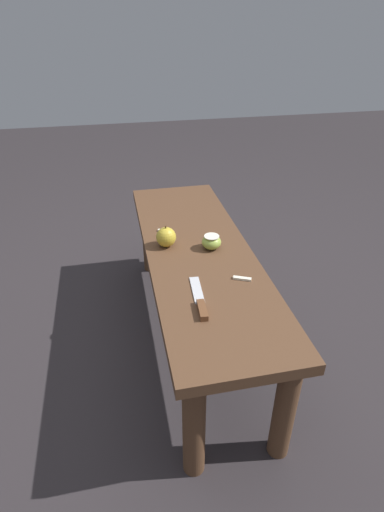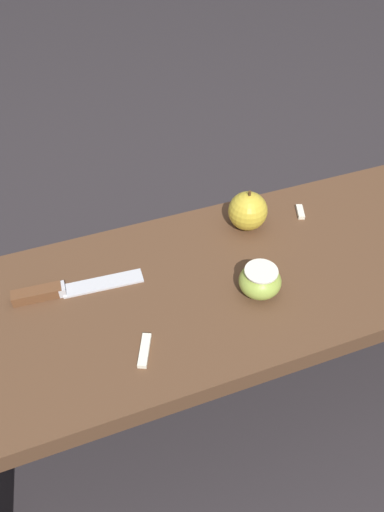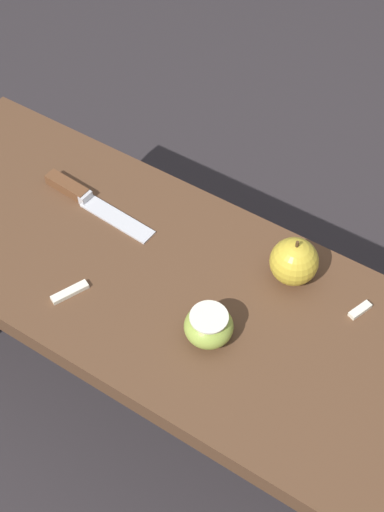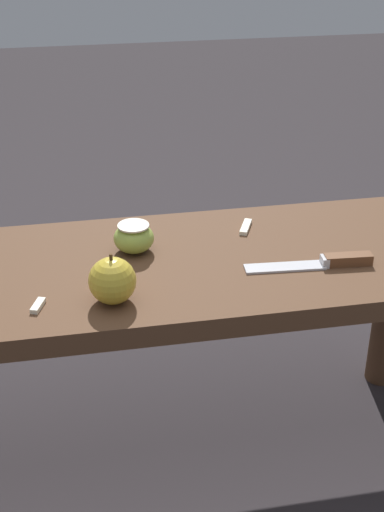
{
  "view_description": "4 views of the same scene",
  "coord_description": "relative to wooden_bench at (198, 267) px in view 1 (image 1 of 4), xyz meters",
  "views": [
    {
      "loc": [
        -1.3,
        0.3,
        1.24
      ],
      "look_at": [
        -0.09,
        0.04,
        0.48
      ],
      "focal_mm": 28.0,
      "sensor_mm": 36.0,
      "label": 1
    },
    {
      "loc": [
        -0.32,
        -0.56,
        1.12
      ],
      "look_at": [
        -0.09,
        0.04,
        0.48
      ],
      "focal_mm": 35.0,
      "sensor_mm": 36.0,
      "label": 2
    },
    {
      "loc": [
        0.29,
        -0.55,
        1.39
      ],
      "look_at": [
        -0.09,
        0.04,
        0.48
      ],
      "focal_mm": 50.0,
      "sensor_mm": 36.0,
      "label": 3
    },
    {
      "loc": [
        0.11,
        1.12,
        1.08
      ],
      "look_at": [
        -0.09,
        0.04,
        0.48
      ],
      "focal_mm": 50.0,
      "sensor_mm": 36.0,
      "label": 4
    }
  ],
  "objects": [
    {
      "name": "knife",
      "position": [
        -0.34,
        0.07,
        0.09
      ],
      "size": [
        0.23,
        0.04,
        0.02
      ],
      "rotation": [
        0.0,
        0.0,
        -0.07
      ],
      "color": "silver",
      "rests_on": "wooden_bench"
    },
    {
      "name": "apple_slice_near_knife",
      "position": [
        -0.23,
        -0.1,
        0.08
      ],
      "size": [
        0.04,
        0.06,
        0.01
      ],
      "color": "white",
      "rests_on": "wooden_bench"
    },
    {
      "name": "apple_whole",
      "position": [
        0.05,
        0.12,
        0.12
      ],
      "size": [
        0.08,
        0.08,
        0.09
      ],
      "color": "gold",
      "rests_on": "wooden_bench"
    },
    {
      "name": "apple_cut",
      "position": [
        0.0,
        -0.05,
        0.11
      ],
      "size": [
        0.08,
        0.08,
        0.05
      ],
      "color": "#9EB747",
      "rests_on": "wooden_bench"
    },
    {
      "name": "wooden_bench",
      "position": [
        0.0,
        0.0,
        0.0
      ],
      "size": [
        1.29,
        0.4,
        0.45
      ],
      "color": "brown",
      "rests_on": "ground_plane"
    },
    {
      "name": "apple_slice_center",
      "position": [
        0.18,
        0.11,
        0.08
      ],
      "size": [
        0.03,
        0.04,
        0.01
      ],
      "color": "white",
      "rests_on": "wooden_bench"
    },
    {
      "name": "ground_plane",
      "position": [
        0.0,
        0.0,
        -0.37
      ],
      "size": [
        8.0,
        8.0,
        0.0
      ],
      "primitive_type": "plane",
      "color": "#2D282B"
    }
  ]
}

